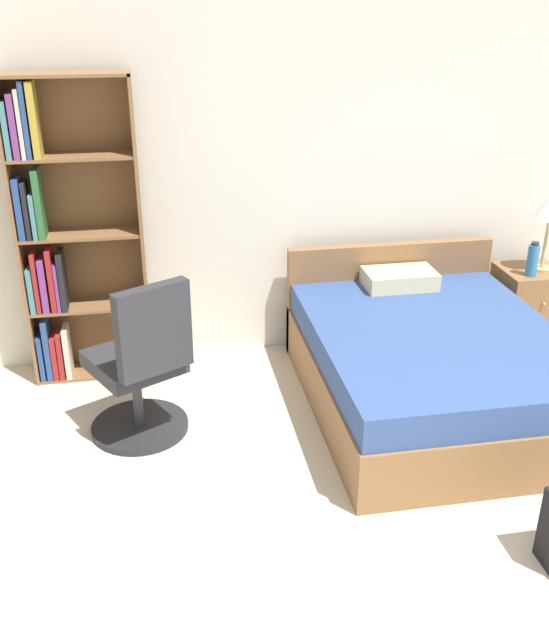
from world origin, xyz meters
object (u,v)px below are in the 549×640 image
bed (429,363)px  office_chair (142,370)px  water_bottle (533,260)px  nightstand (526,307)px  bookshelf (64,239)px

bed → office_chair: (-1.82, -0.08, 0.17)m
bed → water_bottle: water_bottle is taller
water_bottle → nightstand: bearing=55.8°
bookshelf → nightstand: bookshelf is taller
bookshelf → bed: bookshelf is taller
water_bottle → office_chair: bearing=-166.5°
office_chair → water_bottle: size_ratio=4.12×
bookshelf → nightstand: 3.39m
bookshelf → nightstand: size_ratio=3.36×
bookshelf → bed: size_ratio=1.06×
bed → bookshelf: bearing=160.3°
bookshelf → office_chair: size_ratio=1.95×
nightstand → water_bottle: 0.44m
bookshelf → bed: (2.27, -0.81, -0.71)m
nightstand → water_bottle: water_bottle is taller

